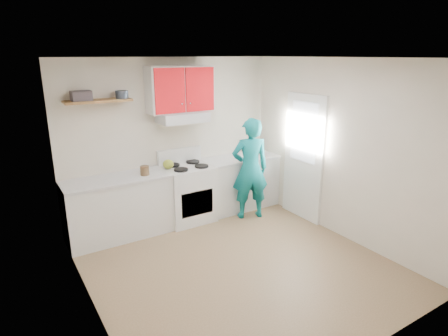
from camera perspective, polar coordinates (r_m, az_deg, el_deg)
floor at (r=5.11m, az=1.92°, el=-14.26°), size 3.80×3.80×0.00m
ceiling at (r=4.38m, az=2.26°, el=16.32°), size 3.60×3.80×0.04m
back_wall at (r=6.19m, az=-7.88°, el=4.19°), size 3.60×0.04×2.60m
front_wall at (r=3.29m, az=21.21°, el=-8.40°), size 3.60×0.04×2.60m
left_wall at (r=3.91m, az=-20.37°, el=-4.29°), size 0.04×3.80×2.60m
right_wall at (r=5.75m, az=17.10°, el=2.62°), size 0.04×3.80×2.60m
door at (r=6.26m, az=11.94°, el=1.54°), size 0.05×0.85×2.05m
door_glass at (r=6.15m, az=12.00°, el=5.32°), size 0.01×0.55×0.95m
counter_left at (r=5.83m, az=-15.66°, el=-5.87°), size 1.52×0.60×0.90m
counter_right at (r=6.71m, az=2.38°, el=-2.22°), size 1.32×0.60×0.90m
stove at (r=6.19m, az=-5.47°, el=-3.86°), size 0.76×0.65×0.92m
range_hood at (r=5.96m, az=-6.26°, el=7.63°), size 0.76×0.44×0.15m
upper_cabinets at (r=5.96m, az=-6.63°, el=11.74°), size 1.02×0.33×0.70m
shelf at (r=5.56m, az=-18.51°, el=9.60°), size 0.90×0.30×0.04m
books at (r=5.48m, az=-20.78°, el=10.18°), size 0.26×0.19×0.13m
tin at (r=5.61m, az=-15.19°, el=10.68°), size 0.21×0.21×0.11m
kettle at (r=5.94m, az=-8.43°, el=0.58°), size 0.22×0.22×0.15m
crock at (r=5.69m, az=-11.90°, el=-0.48°), size 0.14×0.14×0.16m
cutting_board at (r=6.41m, az=0.23°, el=1.19°), size 0.36×0.31×0.02m
silicone_mat at (r=6.70m, az=3.85°, el=1.79°), size 0.28×0.23×0.01m
person at (r=6.17m, az=3.96°, el=-0.13°), size 0.71×0.58×1.68m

